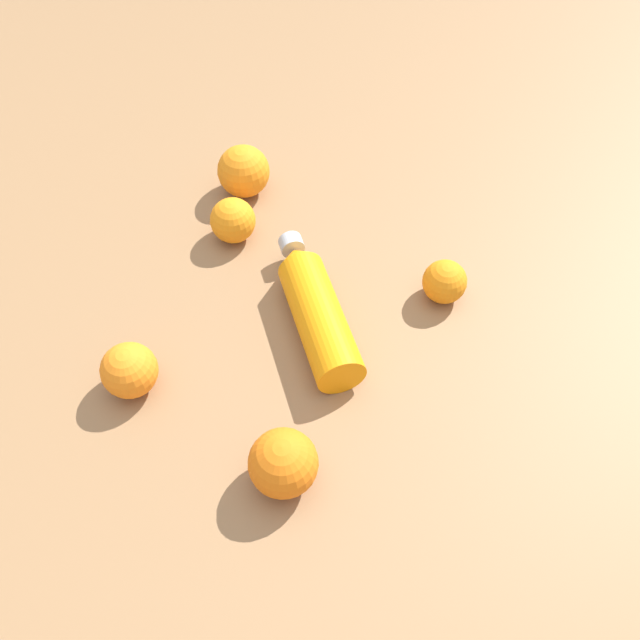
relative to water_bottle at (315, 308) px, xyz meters
The scene contains 7 objects.
ground_plane 0.07m from the water_bottle, 29.80° to the left, with size 2.40×2.40×0.00m, color olive.
water_bottle is the anchor object (origin of this frame).
orange_0 0.26m from the water_bottle, 92.54° to the right, with size 0.07×0.07×0.07m, color orange.
orange_1 0.21m from the water_bottle, 169.20° to the right, with size 0.07×0.07×0.07m, color orange.
orange_2 0.23m from the water_bottle, 34.97° to the right, with size 0.08×0.08×0.08m, color orange.
orange_3 0.19m from the water_bottle, 78.67° to the left, with size 0.06×0.06×0.06m, color orange.
orange_4 0.29m from the water_bottle, behind, with size 0.08×0.08×0.08m, color orange.
Camera 1 is at (0.46, -0.27, 0.76)m, focal length 38.15 mm.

